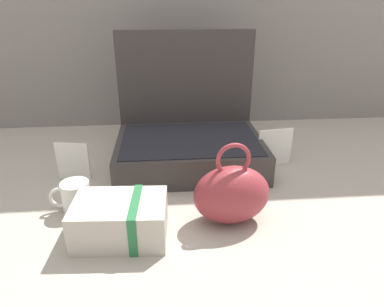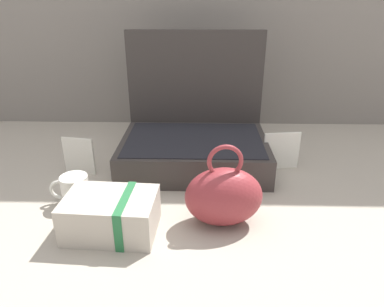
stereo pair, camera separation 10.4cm
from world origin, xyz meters
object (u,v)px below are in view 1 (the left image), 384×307
object	(u,v)px
teal_pouch_handbag	(232,194)
poster_card_right	(73,161)
cream_toiletry_bag	(122,219)
open_suitcase	(189,138)
info_card_left	(275,147)
coffee_mug	(75,197)

from	to	relation	value
teal_pouch_handbag	poster_card_right	distance (m)	0.52
cream_toiletry_bag	poster_card_right	size ratio (longest dim) A/B	1.82
open_suitcase	cream_toiletry_bag	xyz separation A→B (m)	(-0.19, -0.41, -0.04)
teal_pouch_handbag	cream_toiletry_bag	bearing A→B (deg)	-170.96
info_card_left	cream_toiletry_bag	bearing A→B (deg)	-151.46
coffee_mug	info_card_left	size ratio (longest dim) A/B	0.86
teal_pouch_handbag	coffee_mug	distance (m)	0.42
teal_pouch_handbag	poster_card_right	size ratio (longest dim) A/B	1.76
cream_toiletry_bag	coffee_mug	xyz separation A→B (m)	(-0.14, 0.13, -0.01)
teal_pouch_handbag	poster_card_right	bearing A→B (deg)	149.87
teal_pouch_handbag	info_card_left	size ratio (longest dim) A/B	1.71
info_card_left	teal_pouch_handbag	bearing A→B (deg)	-131.71
cream_toiletry_bag	teal_pouch_handbag	bearing A→B (deg)	9.04
cream_toiletry_bag	coffee_mug	world-z (taller)	cream_toiletry_bag
info_card_left	poster_card_right	distance (m)	0.66
coffee_mug	info_card_left	xyz separation A→B (m)	(0.62, 0.23, 0.02)
coffee_mug	poster_card_right	bearing A→B (deg)	103.32
open_suitcase	cream_toiletry_bag	bearing A→B (deg)	-115.21
poster_card_right	teal_pouch_handbag	bearing A→B (deg)	-19.90
coffee_mug	open_suitcase	bearing A→B (deg)	40.71
coffee_mug	poster_card_right	world-z (taller)	poster_card_right
teal_pouch_handbag	info_card_left	bearing A→B (deg)	56.37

